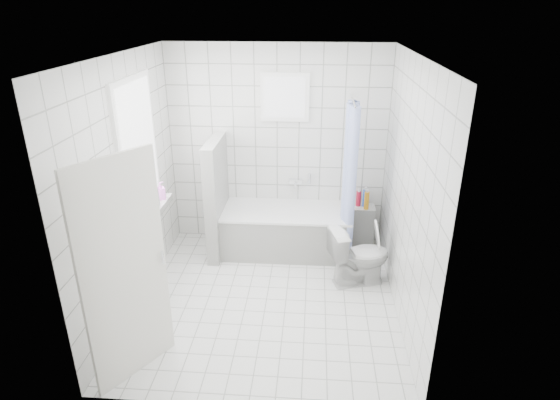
{
  "coord_description": "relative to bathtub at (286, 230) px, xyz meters",
  "views": [
    {
      "loc": [
        0.47,
        -4.31,
        3.04
      ],
      "look_at": [
        0.12,
        0.35,
        1.05
      ],
      "focal_mm": 30.0,
      "sensor_mm": 36.0,
      "label": 1
    }
  ],
  "objects": [
    {
      "name": "window_back",
      "position": [
        -0.05,
        0.33,
        1.66
      ],
      "size": [
        0.5,
        0.01,
        0.5
      ],
      "primitive_type": "cube",
      "color": "white",
      "rests_on": "wall_back"
    },
    {
      "name": "wall_back",
      "position": [
        -0.15,
        0.38,
        1.01
      ],
      "size": [
        2.8,
        0.02,
        2.6
      ],
      "primitive_type": "cube",
      "color": "white",
      "rests_on": "ground"
    },
    {
      "name": "sill_bottles",
      "position": [
        -1.45,
        -0.84,
        0.74
      ],
      "size": [
        0.17,
        0.84,
        0.31
      ],
      "color": "#E874DF",
      "rests_on": "window_sill"
    },
    {
      "name": "shower_curtain",
      "position": [
        0.76,
        -0.16,
        0.81
      ],
      "size": [
        0.14,
        0.48,
        1.78
      ],
      "primitive_type": null,
      "color": "#475ED2",
      "rests_on": "curtain_rod"
    },
    {
      "name": "ceiling",
      "position": [
        -0.15,
        -1.12,
        2.31
      ],
      "size": [
        3.0,
        3.0,
        0.0
      ],
      "primitive_type": "plane",
      "rotation": [
        3.14,
        0.0,
        0.0
      ],
      "color": "white",
      "rests_on": "ground"
    },
    {
      "name": "partition_wall",
      "position": [
        -0.88,
        -0.05,
        0.46
      ],
      "size": [
        0.15,
        0.85,
        1.5
      ],
      "primitive_type": "cube",
      "color": "white",
      "rests_on": "ground"
    },
    {
      "name": "door",
      "position": [
        -1.18,
        -2.27,
        0.71
      ],
      "size": [
        0.46,
        0.7,
        2.0
      ],
      "primitive_type": "cube",
      "rotation": [
        0.0,
        0.0,
        -0.57
      ],
      "color": "silver",
      "rests_on": "ground"
    },
    {
      "name": "curtain_rod",
      "position": [
        0.76,
        -0.02,
        1.71
      ],
      "size": [
        0.02,
        0.8,
        0.02
      ],
      "primitive_type": "cylinder",
      "rotation": [
        1.57,
        0.0,
        0.0
      ],
      "color": "silver",
      "rests_on": "wall_back"
    },
    {
      "name": "wall_left",
      "position": [
        -1.55,
        -1.12,
        1.01
      ],
      "size": [
        0.02,
        3.0,
        2.6
      ],
      "primitive_type": "cube",
      "color": "white",
      "rests_on": "ground"
    },
    {
      "name": "wall_right",
      "position": [
        1.25,
        -1.12,
        1.01
      ],
      "size": [
        0.02,
        3.0,
        2.6
      ],
      "primitive_type": "cube",
      "color": "white",
      "rests_on": "ground"
    },
    {
      "name": "tiled_ledge",
      "position": [
        0.96,
        0.25,
        -0.02
      ],
      "size": [
        0.4,
        0.24,
        0.55
      ],
      "primitive_type": "cube",
      "color": "white",
      "rests_on": "ground"
    },
    {
      "name": "bathtub",
      "position": [
        0.0,
        0.0,
        0.0
      ],
      "size": [
        1.63,
        0.77,
        0.58
      ],
      "color": "white",
      "rests_on": "ground"
    },
    {
      "name": "toilet",
      "position": [
        0.88,
        -0.7,
        0.06
      ],
      "size": [
        0.77,
        0.57,
        0.7
      ],
      "primitive_type": "imported",
      "rotation": [
        0.0,
        0.0,
        1.86
      ],
      "color": "silver",
      "rests_on": "ground"
    },
    {
      "name": "ground",
      "position": [
        -0.15,
        -1.12,
        -0.29
      ],
      "size": [
        3.0,
        3.0,
        0.0
      ],
      "primitive_type": "plane",
      "color": "white",
      "rests_on": "ground"
    },
    {
      "name": "tub_faucet",
      "position": [
        0.1,
        0.33,
        0.56
      ],
      "size": [
        0.18,
        0.06,
        0.06
      ],
      "primitive_type": "cube",
      "color": "silver",
      "rests_on": "wall_back"
    },
    {
      "name": "window_sill",
      "position": [
        -1.46,
        -0.82,
        0.57
      ],
      "size": [
        0.18,
        1.02,
        0.08
      ],
      "primitive_type": "cube",
      "color": "white",
      "rests_on": "wall_left"
    },
    {
      "name": "ledge_bottles",
      "position": [
        1.0,
        0.24,
        0.37
      ],
      "size": [
        0.16,
        0.16,
        0.24
      ],
      "color": "#FFA51A",
      "rests_on": "tiled_ledge"
    },
    {
      "name": "window_left",
      "position": [
        -1.5,
        -0.82,
        1.31
      ],
      "size": [
        0.01,
        0.9,
        1.4
      ],
      "primitive_type": "cube",
      "color": "white",
      "rests_on": "wall_left"
    },
    {
      "name": "wall_front",
      "position": [
        -0.15,
        -2.62,
        1.01
      ],
      "size": [
        2.8,
        0.02,
        2.6
      ],
      "primitive_type": "cube",
      "color": "white",
      "rests_on": "ground"
    }
  ]
}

